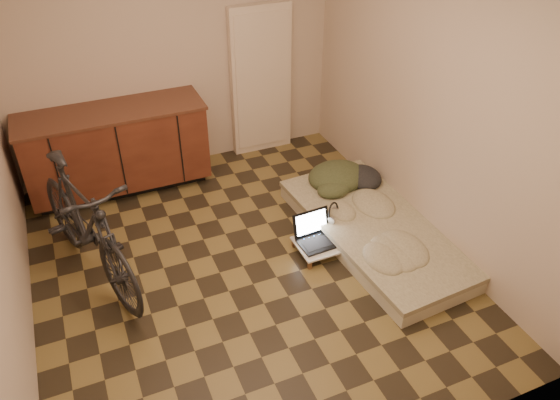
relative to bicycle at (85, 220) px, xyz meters
name	(u,v)px	position (x,y,z in m)	size (l,w,h in m)	color
room_shell	(236,136)	(1.20, -0.39, 0.71)	(3.50, 4.00, 2.60)	brown
cabinets	(117,150)	(0.45, 1.31, -0.13)	(1.84, 0.62, 0.91)	black
appliance_panel	(261,81)	(2.15, 1.55, 0.26)	(0.70, 0.10, 1.70)	beige
bicycle	(85,220)	(0.00, 0.00, 0.00)	(0.54, 1.83, 1.18)	black
futon	(377,230)	(2.50, -0.51, -0.50)	(1.14, 2.15, 0.18)	beige
clothing_pile	(345,170)	(2.55, 0.25, -0.28)	(0.66, 0.55, 0.26)	#343C23
headphones	(333,211)	(2.15, -0.27, -0.34)	(0.21, 0.20, 0.14)	black
lap_desk	(328,242)	(2.00, -0.48, -0.50)	(0.61, 0.40, 0.10)	brown
laptop	(316,236)	(1.90, -0.43, -0.44)	(0.38, 0.34, 0.25)	black
mouse	(351,234)	(2.22, -0.49, -0.47)	(0.06, 0.10, 0.03)	silver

